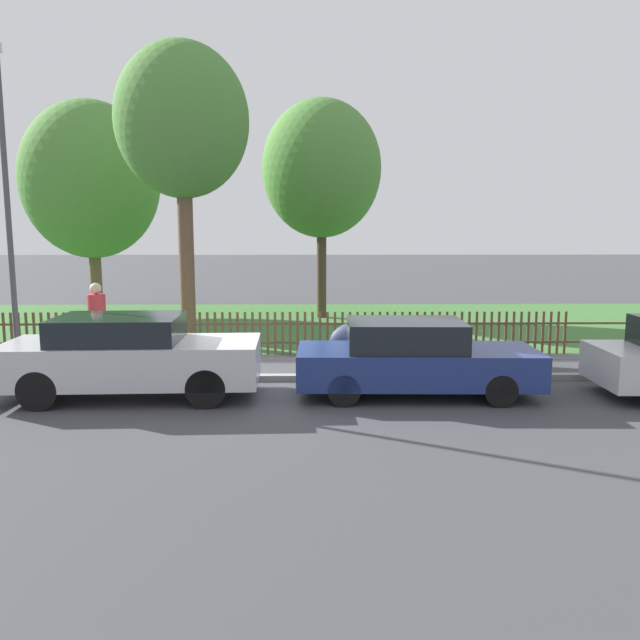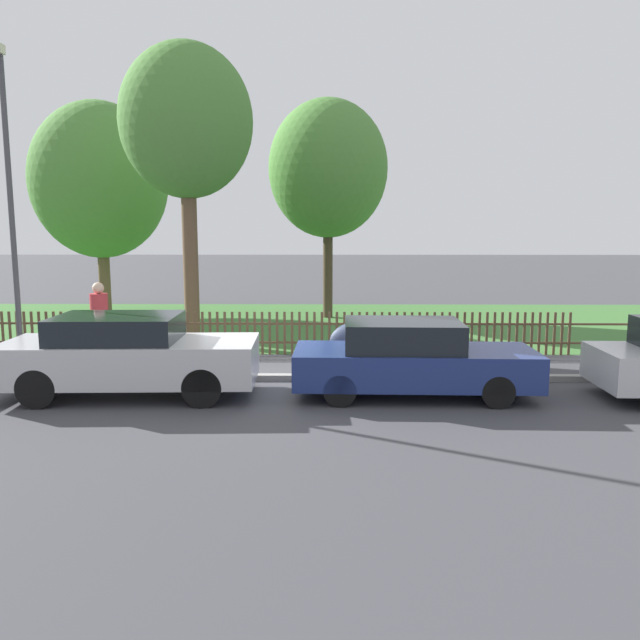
% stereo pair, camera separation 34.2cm
% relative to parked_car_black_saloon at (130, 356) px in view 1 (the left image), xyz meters
% --- Properties ---
extents(ground_plane, '(120.00, 120.00, 0.00)m').
position_rel_parked_car_black_saloon_xyz_m(ground_plane, '(2.29, 1.09, -0.76)').
color(ground_plane, '#424247').
extents(kerb_stone, '(38.10, 0.20, 0.12)m').
position_rel_parked_car_black_saloon_xyz_m(kerb_stone, '(2.29, 1.19, -0.70)').
color(kerb_stone, gray).
rests_on(kerb_stone, ground).
extents(grass_strip, '(38.10, 9.95, 0.01)m').
position_rel_parked_car_black_saloon_xyz_m(grass_strip, '(2.29, 8.74, -0.76)').
color(grass_strip, '#3D7033').
rests_on(grass_strip, ground).
extents(park_fence, '(38.10, 0.05, 1.04)m').
position_rel_parked_car_black_saloon_xyz_m(park_fence, '(2.29, 3.78, -0.24)').
color(park_fence, brown).
rests_on(park_fence, ground).
extents(parked_car_black_saloon, '(4.53, 1.86, 1.48)m').
position_rel_parked_car_black_saloon_xyz_m(parked_car_black_saloon, '(0.00, 0.00, 0.00)').
color(parked_car_black_saloon, '#BCBCC1').
rests_on(parked_car_black_saloon, ground).
extents(parked_car_navy_estate, '(4.34, 1.73, 1.38)m').
position_rel_parked_car_black_saloon_xyz_m(parked_car_navy_estate, '(5.09, 0.05, -0.08)').
color(parked_car_navy_estate, navy).
rests_on(parked_car_navy_estate, ground).
extents(covered_motorcycle, '(1.80, 0.71, 1.14)m').
position_rel_parked_car_black_saloon_xyz_m(covered_motorcycle, '(4.48, 1.85, -0.09)').
color(covered_motorcycle, black).
rests_on(covered_motorcycle, ground).
extents(tree_nearest_kerb, '(4.58, 4.58, 7.27)m').
position_rel_parked_car_black_saloon_xyz_m(tree_nearest_kerb, '(-4.19, 10.64, 3.86)').
color(tree_nearest_kerb, brown).
rests_on(tree_nearest_kerb, ground).
extents(tree_behind_motorcycle, '(3.35, 3.35, 7.62)m').
position_rel_parked_car_black_saloon_xyz_m(tree_behind_motorcycle, '(0.02, 5.28, 4.88)').
color(tree_behind_motorcycle, brown).
rests_on(tree_behind_motorcycle, ground).
extents(tree_mid_park, '(3.93, 3.93, 7.22)m').
position_rel_parked_car_black_saloon_xyz_m(tree_mid_park, '(3.60, 10.12, 4.18)').
color(tree_mid_park, '#473828').
rests_on(tree_mid_park, ground).
extents(pedestrian_near_fence, '(0.40, 0.43, 1.87)m').
position_rel_parked_car_black_saloon_xyz_m(pedestrian_near_fence, '(-1.36, 2.35, 0.29)').
color(pedestrian_near_fence, slate).
rests_on(pedestrian_near_fence, ground).
extents(street_lamp, '(0.20, 0.78, 6.51)m').
position_rel_parked_car_black_saloon_xyz_m(street_lamp, '(-2.74, 1.49, 3.25)').
color(street_lamp, '#47474C').
rests_on(street_lamp, ground).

